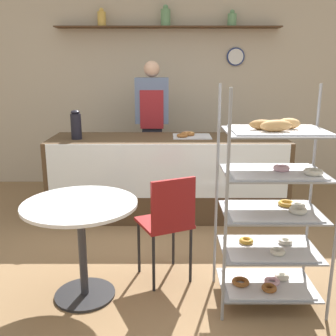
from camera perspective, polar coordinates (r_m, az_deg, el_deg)
name	(u,v)px	position (r m, az deg, el deg)	size (l,w,h in m)	color
ground_plane	(168,267)	(3.56, 0.01, -14.17)	(14.00, 14.00, 0.00)	olive
back_wall	(168,91)	(5.78, -0.01, 11.15)	(10.00, 0.30, 2.70)	beige
display_counter	(168,176)	(4.58, -0.01, -1.24)	(2.67, 0.78, 0.92)	#4C3823
pastry_rack	(273,208)	(2.90, 14.98, -5.59)	(0.75, 0.53, 1.59)	gray
person_worker	(152,126)	(5.04, -2.31, 6.18)	(0.41, 0.23, 1.77)	#282833
cafe_table	(81,226)	(2.98, -12.50, -8.19)	(0.84, 0.84, 0.76)	#262628
cafe_chair	(168,218)	(3.11, 0.07, -7.25)	(0.50, 0.50, 0.90)	black
coffee_carafe	(76,125)	(4.49, -13.21, 6.10)	(0.12, 0.12, 0.32)	black
donut_tray_counter	(189,135)	(4.55, 3.05, 4.80)	(0.43, 0.35, 0.05)	silver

